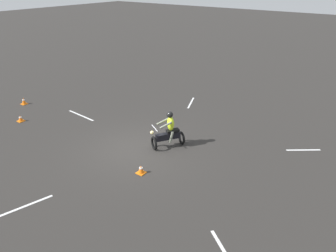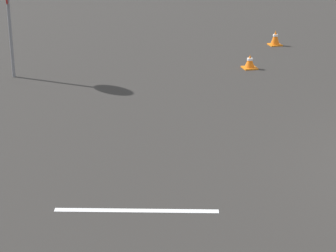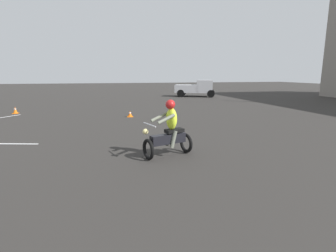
{
  "view_description": "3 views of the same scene",
  "coord_description": "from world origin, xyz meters",
  "px_view_note": "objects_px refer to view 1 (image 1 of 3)",
  "views": [
    {
      "loc": [
        -8.57,
        9.16,
        6.93
      ],
      "look_at": [
        -1.01,
        -1.02,
        1.0
      ],
      "focal_mm": 35.0,
      "sensor_mm": 36.0,
      "label": 1
    },
    {
      "loc": [
        -7.07,
        6.56,
        3.91
      ],
      "look_at": [
        0.97,
        4.64,
        0.9
      ],
      "focal_mm": 70.0,
      "sensor_mm": 36.0,
      "label": 2
    },
    {
      "loc": [
        10.16,
        8.59,
        2.38
      ],
      "look_at": [
        2.95,
        10.29,
        0.9
      ],
      "focal_mm": 28.0,
      "sensor_mm": 36.0,
      "label": 3
    }
  ],
  "objects_px": {
    "traffic_cone_mid_center": "(141,170)",
    "traffic_cone_near_right": "(24,101)",
    "motorcycle_rider_foreground": "(169,132)",
    "traffic_cone_mid_left": "(20,118)"
  },
  "relations": [
    {
      "from": "traffic_cone_near_right",
      "to": "traffic_cone_mid_left",
      "type": "xyz_separation_m",
      "value": [
        -2.09,
        1.47,
        -0.04
      ]
    },
    {
      "from": "motorcycle_rider_foreground",
      "to": "traffic_cone_mid_center",
      "type": "height_order",
      "value": "motorcycle_rider_foreground"
    },
    {
      "from": "traffic_cone_mid_center",
      "to": "traffic_cone_mid_left",
      "type": "height_order",
      "value": "traffic_cone_mid_center"
    },
    {
      "from": "traffic_cone_near_right",
      "to": "traffic_cone_mid_center",
      "type": "distance_m",
      "value": 10.35
    },
    {
      "from": "traffic_cone_mid_center",
      "to": "traffic_cone_near_right",
      "type": "bearing_deg",
      "value": -8.0
    },
    {
      "from": "traffic_cone_near_right",
      "to": "motorcycle_rider_foreground",
      "type": "bearing_deg",
      "value": -174.75
    },
    {
      "from": "traffic_cone_mid_center",
      "to": "traffic_cone_mid_left",
      "type": "xyz_separation_m",
      "value": [
        8.16,
        0.03,
        -0.01
      ]
    },
    {
      "from": "traffic_cone_mid_left",
      "to": "traffic_cone_mid_center",
      "type": "bearing_deg",
      "value": -179.76
    },
    {
      "from": "traffic_cone_near_right",
      "to": "traffic_cone_mid_center",
      "type": "xyz_separation_m",
      "value": [
        -10.24,
        1.44,
        -0.03
      ]
    },
    {
      "from": "motorcycle_rider_foreground",
      "to": "traffic_cone_near_right",
      "type": "height_order",
      "value": "motorcycle_rider_foreground"
    }
  ]
}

